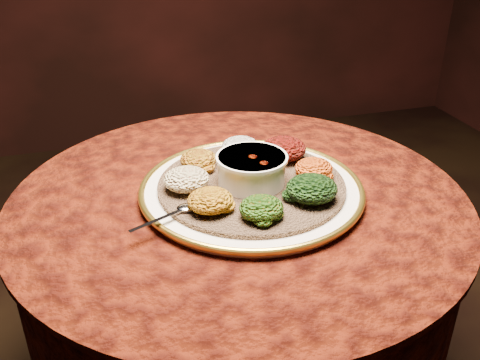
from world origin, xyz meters
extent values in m
cylinder|color=black|center=(0.00, 0.00, 0.34)|extent=(0.12, 0.12, 0.68)
cylinder|color=black|center=(0.00, 0.00, 0.70)|extent=(0.80, 0.80, 0.04)
cylinder|color=#441105|center=(0.00, 0.00, 0.56)|extent=(0.93, 0.93, 0.34)
cylinder|color=#441105|center=(0.00, 0.00, 0.73)|extent=(0.96, 0.96, 0.01)
cylinder|color=white|center=(0.03, -0.01, 0.74)|extent=(0.54, 0.54, 0.02)
torus|color=gold|center=(0.03, -0.01, 0.75)|extent=(0.47, 0.47, 0.01)
cylinder|color=brown|center=(0.03, -0.01, 0.76)|extent=(0.51, 0.51, 0.01)
cylinder|color=white|center=(0.03, -0.01, 0.79)|extent=(0.14, 0.14, 0.06)
cylinder|color=white|center=(0.03, -0.01, 0.82)|extent=(0.15, 0.15, 0.01)
cylinder|color=#561604|center=(0.03, -0.01, 0.81)|extent=(0.12, 0.12, 0.01)
ellipsoid|color=silver|center=(-0.13, -0.08, 0.77)|extent=(0.04, 0.03, 0.01)
cube|color=silver|center=(-0.19, -0.11, 0.77)|extent=(0.11, 0.05, 0.00)
ellipsoid|color=silver|center=(0.04, 0.12, 0.78)|extent=(0.09, 0.08, 0.04)
ellipsoid|color=black|center=(0.13, 0.08, 0.79)|extent=(0.10, 0.10, 0.05)
ellipsoid|color=#B1630E|center=(0.16, -0.02, 0.78)|extent=(0.08, 0.08, 0.04)
ellipsoid|color=black|center=(0.12, -0.11, 0.79)|extent=(0.10, 0.10, 0.05)
ellipsoid|color=#8B3C08|center=(0.00, -0.14, 0.78)|extent=(0.08, 0.08, 0.04)
ellipsoid|color=#B27C0F|center=(-0.08, -0.09, 0.78)|extent=(0.09, 0.08, 0.04)
ellipsoid|color=maroon|center=(-0.11, 0.00, 0.78)|extent=(0.09, 0.09, 0.04)
ellipsoid|color=#9F7113|center=(-0.06, 0.09, 0.78)|extent=(0.08, 0.08, 0.04)
camera|label=1|loc=(-0.28, -0.94, 1.30)|focal=40.00mm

